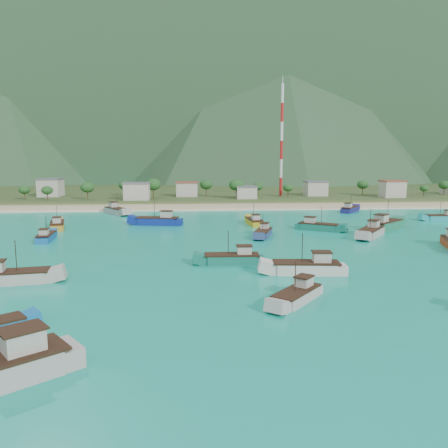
{
  "coord_description": "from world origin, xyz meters",
  "views": [
    {
      "loc": [
        -6.1,
        -77.62,
        17.35
      ],
      "look_at": [
        1.21,
        18.0,
        3.0
      ],
      "focal_mm": 35.0,
      "sensor_mm": 36.0,
      "label": 1
    }
  ],
  "objects": [
    {
      "name": "boat_26",
      "position": [
        46.25,
        61.83,
        0.73
      ],
      "size": [
        8.91,
        10.17,
        6.2
      ],
      "rotation": [
        0.0,
        0.0,
        5.62
      ],
      "color": "navy",
      "rests_on": "ground"
    },
    {
      "name": "beach",
      "position": [
        0.0,
        79.0,
        0.0
      ],
      "size": [
        400.0,
        18.0,
        1.2
      ],
      "primitive_type": "cube",
      "color": "beige",
      "rests_on": "ground"
    },
    {
      "name": "boat_17",
      "position": [
        65.23,
        40.04,
        0.67
      ],
      "size": [
        10.12,
        3.6,
        5.87
      ],
      "rotation": [
        0.0,
        0.0,
        1.5
      ],
      "color": "teal",
      "rests_on": "ground"
    },
    {
      "name": "radio_tower",
      "position": [
        32.6,
        108.0,
        24.96
      ],
      "size": [
        1.2,
        1.2,
        46.73
      ],
      "color": "red",
      "rests_on": "ground"
    },
    {
      "name": "boat_20",
      "position": [
        -14.78,
        37.95,
        0.93
      ],
      "size": [
        12.82,
        5.95,
        7.3
      ],
      "rotation": [
        0.0,
        0.0,
        1.38
      ],
      "color": "navy",
      "rests_on": "ground"
    },
    {
      "name": "boat_21",
      "position": [
        10.61,
        35.95,
        0.69
      ],
      "size": [
        3.72,
        10.31,
        5.98
      ],
      "rotation": [
        0.0,
        0.0,
        0.07
      ],
      "color": "gold",
      "rests_on": "ground"
    },
    {
      "name": "boat_6",
      "position": [
        0.82,
        -6.79,
        0.7
      ],
      "size": [
        10.28,
        3.33,
        6.02
      ],
      "rotation": [
        0.0,
        0.0,
        1.54
      ],
      "color": "#146D59",
      "rests_on": "ground"
    },
    {
      "name": "village",
      "position": [
        0.02,
        103.33,
        4.64
      ],
      "size": [
        213.1,
        27.7,
        7.14
      ],
      "color": "beige",
      "rests_on": "ground"
    },
    {
      "name": "boat_18",
      "position": [
        11.54,
        -14.07,
        0.82
      ],
      "size": [
        11.6,
        4.5,
        6.69
      ],
      "rotation": [
        0.0,
        0.0,
        1.47
      ],
      "color": "silver",
      "rests_on": "ground"
    },
    {
      "name": "boat_25",
      "position": [
        -29.79,
        62.21,
        0.91
      ],
      "size": [
        9.63,
        12.1,
        7.16
      ],
      "rotation": [
        0.0,
        0.0,
        3.72
      ],
      "color": "#A49D94",
      "rests_on": "ground"
    },
    {
      "name": "mountains",
      "position": [
        -18.31,
        403.81,
        106.83
      ],
      "size": [
        1520.0,
        440.0,
        260.0
      ],
      "color": "slate",
      "rests_on": "ground"
    },
    {
      "name": "boat_5",
      "position": [
        10.17,
        18.63,
        0.63
      ],
      "size": [
        5.84,
        9.93,
        5.64
      ],
      "rotation": [
        0.0,
        0.0,
        2.8
      ],
      "color": "navy",
      "rests_on": "ground"
    },
    {
      "name": "surf_line",
      "position": [
        0.0,
        69.5,
        0.0
      ],
      "size": [
        400.0,
        2.5,
        0.08
      ],
      "primitive_type": "cube",
      "color": "white",
      "rests_on": "ground"
    },
    {
      "name": "boat_4",
      "position": [
        41.96,
        25.85,
        1.01
      ],
      "size": [
        12.35,
        11.55,
        7.72
      ],
      "rotation": [
        0.0,
        0.0,
        5.44
      ],
      "color": "#1F7753",
      "rests_on": "ground"
    },
    {
      "name": "land",
      "position": [
        0.0,
        140.0,
        0.0
      ],
      "size": [
        400.0,
        110.0,
        2.4
      ],
      "primitive_type": "cube",
      "color": "#385123",
      "rests_on": "ground"
    },
    {
      "name": "boat_0",
      "position": [
        6.85,
        -26.78,
        0.61
      ],
      "size": [
        8.15,
        8.94,
        5.53
      ],
      "rotation": [
        0.0,
        0.0,
        2.44
      ],
      "color": "#BAB0AA",
      "rests_on": "ground"
    },
    {
      "name": "ground",
      "position": [
        0.0,
        0.0,
        0.0
      ],
      "size": [
        600.0,
        600.0,
        0.0
      ],
      "primitive_type": "plane",
      "color": "#0D927D",
      "rests_on": "ground"
    },
    {
      "name": "boat_13",
      "position": [
        -39.67,
        33.64,
        0.73
      ],
      "size": [
        5.65,
        10.88,
        6.17
      ],
      "rotation": [
        0.0,
        0.0,
        0.26
      ],
      "color": "#BC8627",
      "rests_on": "ground"
    },
    {
      "name": "boat_9",
      "position": [
        24.93,
        26.06,
        0.76
      ],
      "size": [
        10.74,
        8.37,
        6.32
      ],
      "rotation": [
        0.0,
        0.0,
        4.15
      ],
      "color": "#166E5A",
      "rests_on": "ground"
    },
    {
      "name": "boat_7",
      "position": [
        34.29,
        16.39,
        0.85
      ],
      "size": [
        9.79,
        11.31,
        6.86
      ],
      "rotation": [
        0.0,
        0.0,
        2.49
      ],
      "color": "#B0A59F",
      "rests_on": "ground"
    },
    {
      "name": "boat_14",
      "position": [
        -31.46,
        -16.03,
        0.79
      ],
      "size": [
        11.42,
        4.94,
        6.53
      ],
      "rotation": [
        0.0,
        0.0,
        4.87
      ],
      "color": "#B4AEA3",
      "rests_on": "ground"
    },
    {
      "name": "vegetation",
      "position": [
        -1.33,
        103.17,
        5.19
      ],
      "size": [
        276.54,
        25.21,
        8.75
      ],
      "color": "#235623",
      "rests_on": "ground"
    },
    {
      "name": "boat_12",
      "position": [
        -37.27,
        17.47,
        0.59
      ],
      "size": [
        3.6,
        9.38,
        5.41
      ],
      "rotation": [
        0.0,
        0.0,
        0.1
      ],
      "color": "#165CA8",
      "rests_on": "ground"
    }
  ]
}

